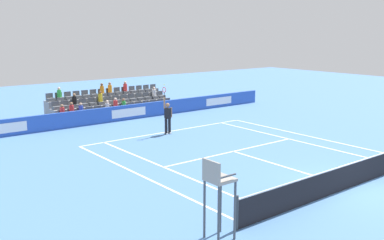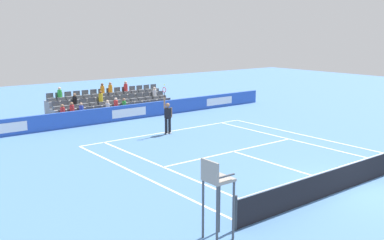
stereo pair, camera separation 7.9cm
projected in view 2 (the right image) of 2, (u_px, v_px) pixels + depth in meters
name	position (u px, v px, depth m)	size (l,w,h in m)	color
ground_plane	(351.00, 187.00, 16.65)	(80.00, 80.00, 0.00)	#4C7AB2
line_baseline	(168.00, 132.00, 25.84)	(10.97, 0.10, 0.01)	white
line_service	(233.00, 151.00, 21.60)	(8.23, 0.10, 0.01)	white
line_centre_service	(284.00, 167.00, 19.12)	(0.10, 6.40, 0.01)	white
line_singles_sideline_left	(169.00, 170.00, 18.76)	(0.10, 11.89, 0.01)	white
line_singles_sideline_right	(296.00, 141.00, 23.73)	(0.10, 11.89, 0.01)	white
line_doubles_sideline_left	(142.00, 176.00, 17.93)	(0.10, 11.89, 0.01)	white
line_doubles_sideline_right	(312.00, 137.00, 24.55)	(0.10, 11.89, 0.01)	white
line_centre_mark	(169.00, 132.00, 25.76)	(0.10, 0.20, 0.01)	white
sponsor_barrier	(129.00, 112.00, 29.26)	(23.67, 0.22, 0.98)	blue
tennis_net	(352.00, 175.00, 16.55)	(11.97, 0.10, 1.07)	#33383D
tennis_player	(168.00, 117.00, 25.08)	(0.53, 0.37, 2.85)	black
umpire_chair	(216.00, 188.00, 12.21)	(0.70, 0.70, 2.34)	#474C54
stadium_stand	(111.00, 107.00, 31.02)	(8.68, 2.85, 2.19)	gray
loose_tennis_ball	(337.00, 175.00, 17.93)	(0.07, 0.07, 0.07)	#D1E533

